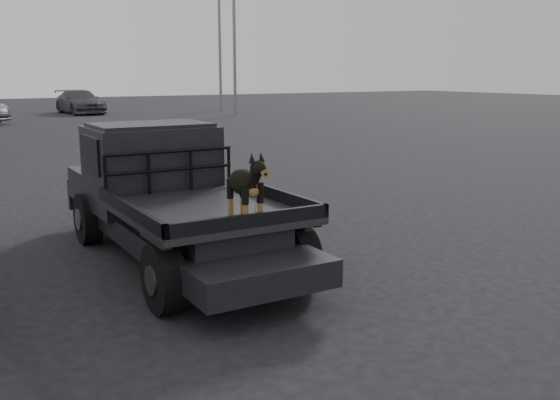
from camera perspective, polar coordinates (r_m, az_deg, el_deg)
ground at (r=7.16m, az=-2.22°, el=-8.98°), size 120.00×120.00×0.00m
flatbed_ute at (r=8.53m, az=-9.35°, el=-2.50°), size 2.00×5.40×0.92m
ute_cab at (r=9.24m, az=-11.70°, el=4.18°), size 1.72×1.30×0.88m
headache_rack at (r=8.57m, az=-10.00°, el=2.56°), size 1.80×0.08×0.55m
dog at (r=6.74m, az=-3.23°, el=1.11°), size 0.32×0.60×0.74m
distant_car_b at (r=40.90m, az=-17.80°, el=8.54°), size 2.36×5.09×1.44m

